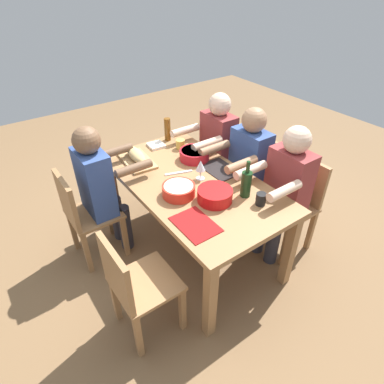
{
  "coord_description": "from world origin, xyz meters",
  "views": [
    {
      "loc": [
        -1.75,
        1.25,
        2.16
      ],
      "look_at": [
        0.0,
        0.0,
        0.63
      ],
      "focal_mm": 30.45,
      "sensor_mm": 36.0,
      "label": 1
    }
  ],
  "objects": [
    {
      "name": "cup_near_left",
      "position": [
        -0.53,
        -0.22,
        0.79
      ],
      "size": [
        0.07,
        0.07,
        0.09
      ],
      "primitive_type": "cylinder",
      "color": "black",
      "rests_on": "dining_table"
    },
    {
      "name": "chair_near_center",
      "position": [
        0.0,
        -0.77,
        0.48
      ],
      "size": [
        0.4,
        0.4,
        0.85
      ],
      "color": "#9E7044",
      "rests_on": "ground_plane"
    },
    {
      "name": "cutting_board",
      "position": [
        0.52,
        0.21,
        0.75
      ],
      "size": [
        0.42,
        0.25,
        0.02
      ],
      "primitive_type": "cube",
      "rotation": [
        0.0,
        0.0,
        -0.08
      ],
      "color": "tan",
      "rests_on": "dining_table"
    },
    {
      "name": "placemat_far_left",
      "position": [
        -0.44,
        0.29,
        0.74
      ],
      "size": [
        0.32,
        0.23,
        0.01
      ],
      "primitive_type": "cube",
      "color": "maroon",
      "rests_on": "dining_table"
    },
    {
      "name": "placemat_near_center",
      "position": [
        0.0,
        -0.29,
        0.74
      ],
      "size": [
        0.32,
        0.23,
        0.01
      ],
      "primitive_type": "cube",
      "color": "black",
      "rests_on": "dining_table"
    },
    {
      "name": "ground_plane",
      "position": [
        0.0,
        0.0,
        0.0
      ],
      "size": [
        8.0,
        8.0,
        0.0
      ],
      "primitive_type": "plane",
      "color": "brown"
    },
    {
      "name": "chair_near_left",
      "position": [
        -0.44,
        -0.77,
        0.48
      ],
      "size": [
        0.4,
        0.4,
        0.85
      ],
      "color": "#9E7044",
      "rests_on": "ground_plane"
    },
    {
      "name": "chair_far_right",
      "position": [
        0.44,
        0.77,
        0.48
      ],
      "size": [
        0.4,
        0.4,
        0.85
      ],
      "color": "#9E7044",
      "rests_on": "ground_plane"
    },
    {
      "name": "dining_table",
      "position": [
        0.0,
        0.0,
        0.65
      ],
      "size": [
        1.61,
        0.9,
        0.74
      ],
      "color": "#9E7044",
      "rests_on": "ground_plane"
    },
    {
      "name": "beer_bottle",
      "position": [
        0.72,
        -0.23,
        0.85
      ],
      "size": [
        0.06,
        0.06,
        0.22
      ],
      "primitive_type": "cylinder",
      "color": "brown",
      "rests_on": "dining_table"
    },
    {
      "name": "bread_loaf",
      "position": [
        0.52,
        0.21,
        0.81
      ],
      "size": [
        0.33,
        0.14,
        0.09
      ],
      "primitive_type": "ellipsoid",
      "rotation": [
        0.0,
        0.0,
        -0.08
      ],
      "color": "tan",
      "rests_on": "cutting_board"
    },
    {
      "name": "cup_near_right",
      "position": [
        0.51,
        -0.23,
        0.78
      ],
      "size": [
        0.08,
        0.08,
        0.09
      ],
      "primitive_type": "cylinder",
      "color": "gold",
      "rests_on": "dining_table"
    },
    {
      "name": "serving_bowl_fruit",
      "position": [
        -0.31,
        0.02,
        0.79
      ],
      "size": [
        0.25,
        0.25,
        0.09
      ],
      "color": "red",
      "rests_on": "dining_table"
    },
    {
      "name": "serving_bowl_salad",
      "position": [
        0.27,
        -0.22,
        0.79
      ],
      "size": [
        0.26,
        0.26,
        0.09
      ],
      "color": "#B21923",
      "rests_on": "dining_table"
    },
    {
      "name": "serving_bowl_pasta",
      "position": [
        -0.1,
        0.19,
        0.79
      ],
      "size": [
        0.25,
        0.25,
        0.09
      ],
      "color": "red",
      "rests_on": "dining_table"
    },
    {
      "name": "diner_near_right",
      "position": [
        0.44,
        -0.59,
        0.7
      ],
      "size": [
        0.41,
        0.53,
        1.2
      ],
      "color": "#2D2D38",
      "rests_on": "ground_plane"
    },
    {
      "name": "diner_near_left",
      "position": [
        -0.44,
        -0.59,
        0.7
      ],
      "size": [
        0.41,
        0.53,
        1.2
      ],
      "color": "#2D2D38",
      "rests_on": "ground_plane"
    },
    {
      "name": "wine_bottle",
      "position": [
        -0.39,
        -0.2,
        0.85
      ],
      "size": [
        0.08,
        0.08,
        0.29
      ],
      "color": "#193819",
      "rests_on": "dining_table"
    },
    {
      "name": "diner_far_right",
      "position": [
        0.44,
        0.59,
        0.7
      ],
      "size": [
        0.41,
        0.53,
        1.2
      ],
      "color": "#2D2D38",
      "rests_on": "ground_plane"
    },
    {
      "name": "diner_near_center",
      "position": [
        0.0,
        -0.59,
        0.7
      ],
      "size": [
        0.41,
        0.53,
        1.2
      ],
      "color": "#2D2D38",
      "rests_on": "ground_plane"
    },
    {
      "name": "napkin_stack",
      "position": [
        0.67,
        -0.07,
        0.75
      ],
      "size": [
        0.15,
        0.15,
        0.02
      ],
      "primitive_type": "cube",
      "rotation": [
        0.0,
        0.0,
        -0.08
      ],
      "color": "white",
      "rests_on": "dining_table"
    },
    {
      "name": "carving_knife",
      "position": [
        0.16,
        0.02,
        0.74
      ],
      "size": [
        0.09,
        0.23,
        0.01
      ],
      "primitive_type": "cube",
      "rotation": [
        0.0,
        0.0,
        1.25
      ],
      "color": "silver",
      "rests_on": "dining_table"
    },
    {
      "name": "chair_near_right",
      "position": [
        0.44,
        -0.77,
        0.48
      ],
      "size": [
        0.4,
        0.4,
        0.85
      ],
      "color": "#9E7044",
      "rests_on": "ground_plane"
    },
    {
      "name": "wine_glass",
      "position": [
        -0.02,
        -0.07,
        0.86
      ],
      "size": [
        0.08,
        0.08,
        0.17
      ],
      "color": "silver",
      "rests_on": "dining_table"
    },
    {
      "name": "chair_far_left",
      "position": [
        -0.44,
        0.77,
        0.48
      ],
      "size": [
        0.4,
        0.4,
        0.85
      ],
      "color": "#9E7044",
      "rests_on": "ground_plane"
    }
  ]
}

